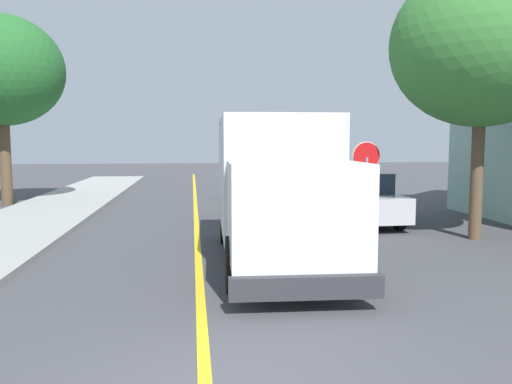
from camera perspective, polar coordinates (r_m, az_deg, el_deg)
The scene contains 8 objects.
centre_line_yellow at distance 14.84m, azimuth -6.45°, elevation -4.78°, with size 0.16×56.00×0.01m, color gold.
box_truck at distance 11.70m, azimuth 2.13°, elevation 1.19°, with size 2.64×7.26×3.20m.
parked_car_near at distance 18.31m, azimuth 0.66°, elevation -0.30°, with size 1.80×4.40×1.67m.
parked_car_mid at distance 24.40m, azimuth -0.57°, elevation 1.16°, with size 1.84×4.42×1.67m.
parked_van_across at distance 17.16m, azimuth 11.11°, elevation -0.80°, with size 2.01×4.48×1.67m.
stop_sign at distance 15.09m, azimuth 11.95°, elevation 2.39°, with size 0.80×0.10×2.65m.
street_tree_far_side at distance 15.47m, azimuth 23.47°, elevation 14.50°, with size 4.80×4.80×7.35m.
street_tree_down_block at distance 24.23m, azimuth -26.04°, elevation 11.80°, with size 5.00×5.00×7.80m.
Camera 1 is at (-0.11, -4.60, 2.65)m, focal length 36.62 mm.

